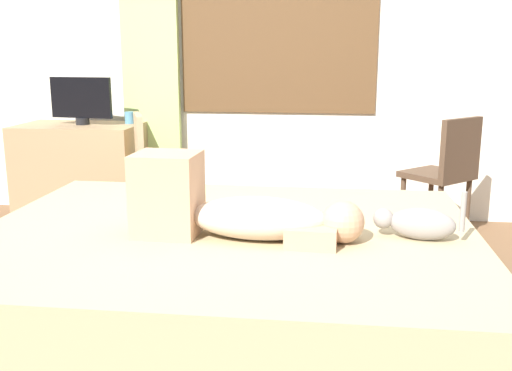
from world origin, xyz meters
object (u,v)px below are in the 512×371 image
(person_lying, at_px, (235,210))
(chair_spare, at_px, (446,170))
(bed, at_px, (228,288))
(tv_monitor, at_px, (81,100))
(desk, at_px, (82,173))
(cup, at_px, (130,118))
(chair_by_desk, at_px, (154,165))
(cat, at_px, (418,223))

(person_lying, bearing_deg, chair_spare, 55.87)
(bed, bearing_deg, person_lying, -62.78)
(tv_monitor, bearing_deg, desk, 180.00)
(bed, relative_size, cup, 24.41)
(bed, height_order, desk, desk)
(desk, bearing_deg, chair_by_desk, -24.36)
(chair_spare, bearing_deg, person_lying, -124.13)
(desk, distance_m, chair_by_desk, 0.75)
(tv_monitor, relative_size, cup, 5.38)
(desk, bearing_deg, chair_spare, -5.09)
(cat, relative_size, chair_spare, 0.41)
(chair_spare, bearing_deg, chair_by_desk, -178.06)
(desk, xyz_separation_m, chair_spare, (2.64, -0.24, 0.14))
(bed, xyz_separation_m, chair_by_desk, (-0.78, 1.52, 0.24))
(person_lying, bearing_deg, tv_monitor, 127.32)
(desk, height_order, tv_monitor, tv_monitor)
(person_lying, height_order, cat, person_lying)
(person_lying, height_order, desk, person_lying)
(cat, distance_m, tv_monitor, 2.90)
(bed, height_order, chair_by_desk, chair_by_desk)
(cat, xyz_separation_m, chair_by_desk, (-1.57, 1.56, -0.09))
(cup, bearing_deg, desk, -163.79)
(person_lying, xyz_separation_m, chair_spare, (1.14, 1.69, -0.14))
(cat, height_order, cup, cup)
(desk, relative_size, chair_spare, 1.05)
(bed, bearing_deg, cat, -2.53)
(tv_monitor, bearing_deg, chair_by_desk, -25.45)
(cat, bearing_deg, chair_by_desk, 135.18)
(bed, distance_m, cat, 0.86)
(cat, height_order, tv_monitor, tv_monitor)
(bed, bearing_deg, tv_monitor, 127.79)
(tv_monitor, relative_size, chair_by_desk, 0.56)
(desk, xyz_separation_m, cup, (0.36, 0.11, 0.41))
(tv_monitor, height_order, cup, tv_monitor)
(desk, xyz_separation_m, tv_monitor, (0.03, 0.00, 0.55))
(person_lying, distance_m, chair_by_desk, 1.83)
(tv_monitor, bearing_deg, bed, -52.21)
(desk, bearing_deg, cat, -39.77)
(cat, xyz_separation_m, cup, (-1.87, 1.97, 0.18))
(cat, distance_m, desk, 2.92)
(person_lying, relative_size, tv_monitor, 1.96)
(desk, height_order, chair_spare, chair_spare)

